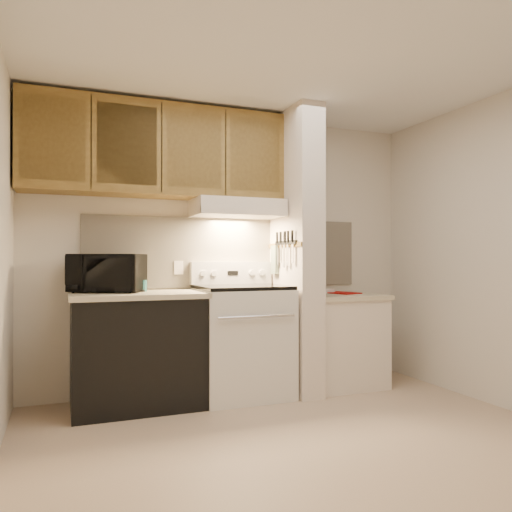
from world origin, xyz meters
TOP-DOWN VIEW (x-y plane):
  - floor at (0.00, 0.00)m, footprint 3.60×3.60m
  - ceiling at (0.00, 0.00)m, footprint 3.60×3.60m
  - wall_back at (0.00, 1.50)m, footprint 3.60×2.50m
  - wall_right at (1.80, 0.00)m, footprint 0.02×3.00m
  - backsplash at (0.00, 1.49)m, footprint 2.60×0.02m
  - range_body at (0.00, 1.16)m, footprint 0.76×0.65m
  - oven_window at (0.00, 0.84)m, footprint 0.50×0.01m
  - oven_handle at (0.00, 0.80)m, footprint 0.65×0.02m
  - cooktop at (0.00, 1.16)m, footprint 0.74×0.64m
  - range_backguard at (0.00, 1.44)m, footprint 0.76×0.08m
  - range_display at (0.00, 1.40)m, footprint 0.10×0.01m
  - range_knob_left_outer at (-0.28, 1.40)m, footprint 0.05×0.02m
  - range_knob_left_inner at (-0.18, 1.40)m, footprint 0.05×0.02m
  - range_knob_right_inner at (0.18, 1.40)m, footprint 0.05×0.02m
  - range_knob_right_outer at (0.28, 1.40)m, footprint 0.05×0.02m
  - dishwasher_front at (-0.88, 1.17)m, footprint 1.00×0.63m
  - left_countertop at (-0.88, 1.17)m, footprint 1.04×0.67m
  - spoon_rest at (-0.94, 1.25)m, footprint 0.24×0.09m
  - teal_jar at (-0.83, 1.28)m, footprint 0.09×0.09m
  - outlet at (-0.48, 1.48)m, footprint 0.08×0.01m
  - microwave at (-1.10, 1.31)m, footprint 0.66×0.56m
  - partition_pillar at (0.51, 1.15)m, footprint 0.22×0.70m
  - pillar_trim at (0.39, 1.15)m, footprint 0.01×0.70m
  - knife_strip at (0.39, 1.10)m, footprint 0.02×0.42m
  - knife_blade_a at (0.38, 0.94)m, footprint 0.01×0.03m
  - knife_handle_a at (0.38, 0.94)m, footprint 0.02×0.02m
  - knife_blade_b at (0.38, 1.03)m, footprint 0.01×0.04m
  - knife_handle_b at (0.38, 1.03)m, footprint 0.02×0.02m
  - knife_blade_c at (0.38, 1.11)m, footprint 0.01×0.04m
  - knife_handle_c at (0.38, 1.09)m, footprint 0.02×0.02m
  - knife_blade_d at (0.38, 1.17)m, footprint 0.01×0.04m
  - knife_handle_d at (0.38, 1.18)m, footprint 0.02×0.02m
  - knife_blade_e at (0.38, 1.26)m, footprint 0.01×0.04m
  - knife_handle_e at (0.38, 1.26)m, footprint 0.02×0.02m
  - oven_mitt at (0.38, 1.32)m, footprint 0.03×0.11m
  - right_cab_base at (0.97, 1.15)m, footprint 0.70×0.60m
  - right_countertop at (0.97, 1.15)m, footprint 0.74×0.64m
  - red_folder at (1.04, 1.23)m, footprint 0.30×0.36m
  - white_box at (0.92, 1.33)m, footprint 0.15×0.11m
  - range_hood at (0.00, 1.28)m, footprint 0.78×0.44m
  - hood_lip at (0.00, 1.07)m, footprint 0.78×0.04m
  - upper_cabinets at (-0.69, 1.32)m, footprint 2.18×0.33m
  - cab_door_a at (-1.51, 1.17)m, footprint 0.46×0.01m
  - cab_gap_a at (-1.23, 1.16)m, footprint 0.01×0.01m
  - cab_door_b at (-0.96, 1.17)m, footprint 0.46×0.01m
  - cab_gap_b at (-0.69, 1.16)m, footprint 0.01×0.01m
  - cab_door_c at (-0.42, 1.17)m, footprint 0.46×0.01m
  - cab_gap_c at (-0.14, 1.16)m, footprint 0.01×0.01m
  - cab_door_d at (0.13, 1.17)m, footprint 0.46×0.01m

SIDE VIEW (x-z plane):
  - floor at x=0.00m, z-range 0.00..0.00m
  - right_cab_base at x=0.97m, z-range 0.00..0.81m
  - dishwasher_front at x=-0.88m, z-range 0.00..0.87m
  - range_body at x=0.00m, z-range 0.00..0.92m
  - oven_window at x=0.00m, z-range 0.35..0.65m
  - oven_handle at x=0.00m, z-range 0.71..0.73m
  - right_countertop at x=0.97m, z-range 0.81..0.85m
  - red_folder at x=1.04m, z-range 0.85..0.86m
  - white_box at x=0.92m, z-range 0.85..0.89m
  - left_countertop at x=-0.88m, z-range 0.87..0.91m
  - spoon_rest at x=-0.94m, z-range 0.91..0.93m
  - cooktop at x=0.00m, z-range 0.92..0.95m
  - teal_jar at x=-0.83m, z-range 0.91..1.00m
  - range_backguard at x=0.00m, z-range 0.95..1.15m
  - range_display at x=0.00m, z-range 1.03..1.07m
  - range_knob_left_outer at x=-0.28m, z-range 1.03..1.07m
  - range_knob_left_inner at x=-0.18m, z-range 1.03..1.07m
  - range_knob_right_inner at x=0.18m, z-range 1.03..1.07m
  - range_knob_right_outer at x=0.28m, z-range 1.03..1.07m
  - microwave at x=-1.10m, z-range 0.91..1.22m
  - outlet at x=-0.48m, z-range 1.04..1.16m
  - oven_mitt at x=0.38m, z-range 1.04..1.30m
  - knife_blade_c at x=0.38m, z-range 1.10..1.30m
  - knife_blade_b at x=0.38m, z-range 1.12..1.30m
  - knife_blade_e at x=0.38m, z-range 1.12..1.30m
  - knife_blade_a at x=0.38m, z-range 1.14..1.30m
  - knife_blade_d at x=0.38m, z-range 1.14..1.30m
  - backsplash at x=0.00m, z-range 0.92..1.55m
  - wall_back at x=0.00m, z-range 1.24..1.26m
  - wall_right at x=1.80m, z-range 0.00..2.50m
  - partition_pillar at x=0.51m, z-range 0.00..2.50m
  - pillar_trim at x=0.39m, z-range 1.28..1.32m
  - knife_strip at x=0.39m, z-range 1.30..1.34m
  - knife_handle_a at x=0.38m, z-range 1.32..1.42m
  - knife_handle_b at x=0.38m, z-range 1.32..1.42m
  - knife_handle_c at x=0.38m, z-range 1.32..1.42m
  - knife_handle_d at x=0.38m, z-range 1.32..1.42m
  - knife_handle_e at x=0.38m, z-range 1.32..1.42m
  - hood_lip at x=0.00m, z-range 1.55..1.61m
  - range_hood at x=0.00m, z-range 1.55..1.70m
  - upper_cabinets at x=-0.69m, z-range 1.70..2.47m
  - cab_door_a at x=-1.51m, z-range 1.77..2.40m
  - cab_gap_a at x=-1.23m, z-range 1.72..2.45m
  - cab_door_b at x=-0.96m, z-range 1.77..2.40m
  - cab_gap_b at x=-0.69m, z-range 1.72..2.45m
  - cab_door_c at x=-0.42m, z-range 1.77..2.40m
  - cab_gap_c at x=-0.14m, z-range 1.72..2.45m
  - cab_door_d at x=0.13m, z-range 1.77..2.40m
  - ceiling at x=0.00m, z-range 2.50..2.50m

